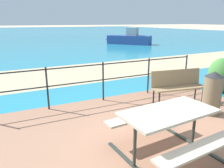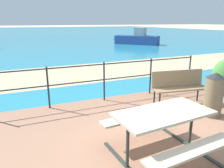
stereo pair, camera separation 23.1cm
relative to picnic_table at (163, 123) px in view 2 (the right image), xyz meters
The scene contains 9 objects.
ground_plane 0.76m from the picnic_table, 73.45° to the left, with size 240.00×240.00×0.00m, color beige.
patio_paving 0.73m from the picnic_table, 73.45° to the left, with size 6.40×5.20×0.06m, color #996B51.
sea_water 40.38m from the picnic_table, 89.84° to the left, with size 90.00×90.00×0.01m, color teal.
beach_strip 6.52m from the picnic_table, 89.01° to the left, with size 54.00×3.63×0.01m, color tan.
picnic_table is the anchor object (origin of this frame).
park_bench 2.52m from the picnic_table, 44.66° to the left, with size 1.50×0.63×0.88m.
railing_fence 2.80m from the picnic_table, 87.71° to the left, with size 5.94×0.04×1.06m.
trash_bin 2.20m from the picnic_table, 23.23° to the left, with size 0.42×0.42×1.02m.
boat_far 18.36m from the picnic_table, 61.93° to the left, with size 3.86×4.18×1.57m.
Camera 2 is at (-2.04, -2.87, 2.16)m, focal length 34.79 mm.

